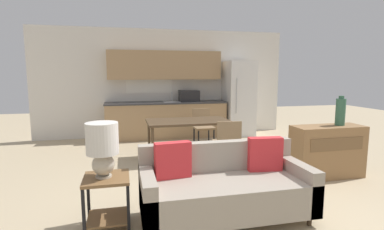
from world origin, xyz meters
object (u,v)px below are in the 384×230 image
(side_table, at_px, (107,194))
(dining_chair_far_right, at_px, (203,125))
(credenza, at_px, (327,151))
(table_lamp, at_px, (102,145))
(couch, at_px, (224,187))
(dining_chair_near_right, at_px, (227,141))
(dining_table, at_px, (188,124))
(vase, at_px, (340,112))
(refrigerator, at_px, (239,98))

(side_table, relative_size, dining_chair_far_right, 0.67)
(side_table, relative_size, credenza, 0.50)
(table_lamp, xyz_separation_m, dining_chair_far_right, (1.89, 3.13, -0.41))
(couch, relative_size, credenza, 1.66)
(side_table, height_order, dining_chair_near_right, dining_chair_near_right)
(dining_table, relative_size, dining_chair_near_right, 1.84)
(credenza, bearing_deg, dining_table, 141.35)
(vase, height_order, dining_chair_near_right, vase)
(refrigerator, height_order, dining_table, refrigerator)
(dining_table, distance_m, credenza, 2.42)
(side_table, relative_size, table_lamp, 1.00)
(vase, bearing_deg, credenza, -174.41)
(couch, distance_m, credenza, 2.18)
(side_table, height_order, credenza, credenza)
(dining_table, bearing_deg, side_table, -120.07)
(dining_chair_far_right, bearing_deg, table_lamp, -123.64)
(credenza, height_order, dining_chair_near_right, dining_chair_near_right)
(credenza, bearing_deg, side_table, -164.91)
(vase, relative_size, dining_chair_far_right, 0.55)
(couch, relative_size, table_lamp, 3.30)
(credenza, xyz_separation_m, dining_chair_far_right, (-1.39, 2.25, 0.08))
(dining_table, bearing_deg, table_lamp, -120.53)
(side_table, distance_m, credenza, 3.37)
(credenza, xyz_separation_m, vase, (0.21, 0.02, 0.62))
(refrigerator, relative_size, dining_table, 1.24)
(dining_table, distance_m, dining_chair_near_right, 0.97)
(refrigerator, bearing_deg, dining_table, -133.37)
(side_table, distance_m, table_lamp, 0.51)
(couch, bearing_deg, table_lamp, 179.39)
(dining_chair_far_right, bearing_deg, couch, -103.42)
(side_table, height_order, dining_chair_far_right, dining_chair_far_right)
(refrigerator, height_order, table_lamp, refrigerator)
(dining_table, xyz_separation_m, dining_chair_far_right, (0.49, 0.75, -0.18))
(refrigerator, distance_m, side_table, 5.29)
(table_lamp, height_order, dining_chair_far_right, table_lamp)
(table_lamp, bearing_deg, couch, -0.61)
(side_table, relative_size, vase, 1.23)
(refrigerator, bearing_deg, couch, -113.75)
(couch, bearing_deg, dining_chair_far_right, 79.06)
(table_lamp, height_order, credenza, table_lamp)
(dining_table, bearing_deg, dining_chair_far_right, 56.87)
(couch, distance_m, vase, 2.48)
(side_table, distance_m, vase, 3.63)
(side_table, height_order, table_lamp, table_lamp)
(couch, distance_m, dining_chair_near_right, 1.69)
(refrigerator, height_order, vase, refrigerator)
(refrigerator, xyz_separation_m, table_lamp, (-3.15, -4.23, -0.06))
(couch, xyz_separation_m, vase, (2.20, 0.91, 0.68))
(dining_table, xyz_separation_m, table_lamp, (-1.40, -2.38, 0.23))
(dining_table, relative_size, credenza, 1.38)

